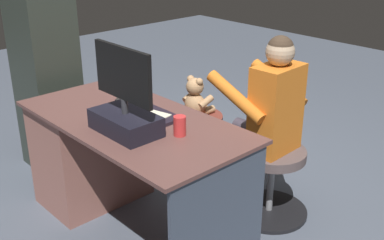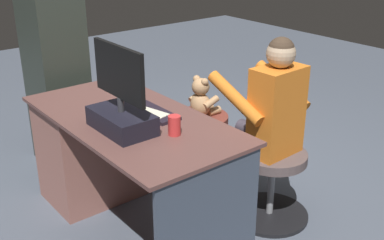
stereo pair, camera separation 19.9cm
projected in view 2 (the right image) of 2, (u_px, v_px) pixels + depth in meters
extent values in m
plane|color=#4F5765|center=(180.00, 205.00, 3.29)|extent=(10.00, 10.00, 0.00)
cube|color=brown|center=(131.00, 119.00, 2.80)|extent=(1.47, 0.74, 0.02)
cube|color=#9E6458|center=(96.00, 147.00, 3.30)|extent=(0.47, 0.68, 0.72)
cube|color=#414B5C|center=(210.00, 228.00, 2.44)|extent=(0.02, 0.66, 0.72)
cube|color=black|center=(122.00, 121.00, 2.61)|extent=(0.40, 0.23, 0.11)
cylinder|color=#333338|center=(121.00, 104.00, 2.57)|extent=(0.04, 0.04, 0.08)
cube|color=black|center=(119.00, 72.00, 2.50)|extent=(0.46, 0.02, 0.29)
cube|color=black|center=(121.00, 71.00, 2.51)|extent=(0.42, 0.00, 0.26)
cube|color=black|center=(151.00, 111.00, 2.86)|extent=(0.42, 0.14, 0.02)
ellipsoid|color=black|center=(124.00, 98.00, 3.05)|extent=(0.06, 0.10, 0.04)
cylinder|color=red|center=(174.00, 125.00, 2.55)|extent=(0.07, 0.07, 0.11)
cube|color=black|center=(104.00, 110.00, 2.88)|extent=(0.08, 0.16, 0.02)
cube|color=beige|center=(138.00, 119.00, 2.74)|extent=(0.28, 0.34, 0.02)
cylinder|color=black|center=(200.00, 170.00, 3.73)|extent=(0.51, 0.51, 0.03)
cylinder|color=gray|center=(200.00, 146.00, 3.65)|extent=(0.04, 0.04, 0.38)
cylinder|color=brown|center=(200.00, 119.00, 3.56)|extent=(0.41, 0.41, 0.06)
ellipsoid|color=tan|center=(200.00, 105.00, 3.52)|extent=(0.17, 0.14, 0.17)
sphere|color=tan|center=(201.00, 87.00, 3.46)|extent=(0.13, 0.13, 0.13)
sphere|color=beige|center=(206.00, 86.00, 3.50)|extent=(0.05, 0.05, 0.05)
sphere|color=tan|center=(205.00, 82.00, 3.41)|extent=(0.05, 0.05, 0.05)
sphere|color=tan|center=(197.00, 79.00, 3.48)|extent=(0.05, 0.05, 0.05)
cylinder|color=tan|center=(211.00, 102.00, 3.46)|extent=(0.05, 0.13, 0.09)
cylinder|color=tan|center=(197.00, 96.00, 3.58)|extent=(0.05, 0.13, 0.09)
cylinder|color=tan|center=(214.00, 111.00, 3.56)|extent=(0.06, 0.10, 0.06)
cylinder|color=tan|center=(206.00, 108.00, 3.63)|extent=(0.06, 0.10, 0.06)
cylinder|color=black|center=(269.00, 214.00, 3.17)|extent=(0.51, 0.51, 0.03)
cylinder|color=gray|center=(271.00, 187.00, 3.09)|extent=(0.04, 0.04, 0.38)
cylinder|color=#574949|center=(273.00, 157.00, 3.00)|extent=(0.42, 0.42, 0.06)
cube|color=orange|center=(277.00, 111.00, 2.89)|extent=(0.21, 0.33, 0.55)
sphere|color=tan|center=(281.00, 53.00, 2.75)|extent=(0.17, 0.17, 0.17)
sphere|color=#403124|center=(281.00, 51.00, 2.74)|extent=(0.16, 0.16, 0.16)
cylinder|color=orange|center=(235.00, 98.00, 2.86)|extent=(0.43, 0.09, 0.26)
cylinder|color=orange|center=(282.00, 85.00, 3.08)|extent=(0.43, 0.09, 0.26)
cylinder|color=#3C3540|center=(242.00, 142.00, 3.08)|extent=(0.40, 0.13, 0.11)
cylinder|color=#3C3540|center=(221.00, 165.00, 3.33)|extent=(0.10, 0.10, 0.47)
cylinder|color=#3C3540|center=(262.00, 135.00, 3.18)|extent=(0.40, 0.13, 0.11)
cylinder|color=#3C3540|center=(240.00, 158.00, 3.42)|extent=(0.10, 0.10, 0.47)
cube|color=#2B332C|center=(56.00, 70.00, 3.63)|extent=(0.44, 0.36, 1.51)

